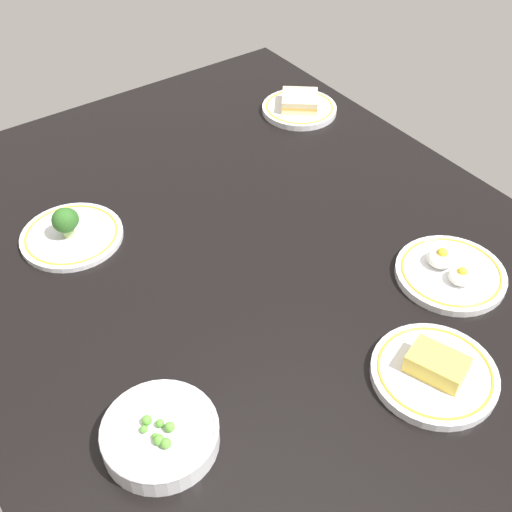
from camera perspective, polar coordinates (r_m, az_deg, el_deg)
The scene contains 6 objects.
dining_table at distance 126.27cm, azimuth 0.00°, elevation -1.34°, with size 150.10×113.25×4.00cm, color black.
plate_sandwich at distance 170.26cm, azimuth 3.81°, elevation 12.91°, with size 18.93×18.93×4.70cm.
plate_eggs at distance 126.75cm, azimuth 16.61°, elevation -1.36°, with size 20.50×20.50×5.21cm.
plate_cheese at distance 109.71cm, azimuth 15.34°, elevation -9.74°, with size 20.39×20.39×5.01cm.
bowl_peas at distance 99.56cm, azimuth -8.37°, elevation -15.15°, with size 17.40×17.40×5.09cm.
plate_broccoli at distance 134.31cm, azimuth -15.91°, elevation 2.06°, with size 20.25×20.25×7.61cm.
Camera 1 is at (74.19, -52.53, 89.64)cm, focal length 45.79 mm.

